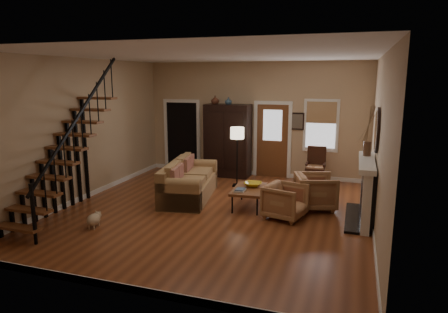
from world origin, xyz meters
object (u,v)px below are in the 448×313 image
(coffee_table, at_px, (249,197))
(armchair_left, at_px, (285,201))
(armchair_right, at_px, (316,192))
(side_chair, at_px, (315,166))
(sofa, at_px, (189,181))
(floor_lamp, at_px, (237,157))
(armoire, at_px, (228,141))

(coffee_table, distance_m, armchair_left, 1.00)
(armchair_right, height_order, side_chair, side_chair)
(sofa, relative_size, side_chair, 2.23)
(armchair_right, bearing_deg, side_chair, -11.66)
(floor_lamp, relative_size, side_chair, 1.55)
(armoire, distance_m, coffee_table, 3.05)
(armchair_left, relative_size, floor_lamp, 0.49)
(armchair_right, bearing_deg, sofa, 74.81)
(armoire, distance_m, side_chair, 2.61)
(sofa, distance_m, armchair_left, 2.52)
(armoire, height_order, coffee_table, armoire)
(coffee_table, height_order, side_chair, side_chair)
(sofa, bearing_deg, armoire, 75.35)
(floor_lamp, bearing_deg, coffee_table, -64.71)
(side_chair, bearing_deg, armchair_left, -96.36)
(coffee_table, height_order, armchair_right, armchair_right)
(coffee_table, distance_m, floor_lamp, 1.86)
(armchair_right, xyz_separation_m, side_chair, (-0.21, 2.06, 0.12))
(coffee_table, relative_size, floor_lamp, 0.73)
(armchair_right, distance_m, floor_lamp, 2.55)
(armoire, xyz_separation_m, armchair_right, (2.76, -2.26, -0.66))
(armoire, distance_m, armchair_right, 3.63)
(armchair_left, height_order, side_chair, side_chair)
(floor_lamp, distance_m, side_chair, 2.14)
(side_chair, bearing_deg, coffee_table, -116.63)
(armchair_right, xyz_separation_m, floor_lamp, (-2.18, 1.25, 0.40))
(sofa, distance_m, side_chair, 3.51)
(coffee_table, xyz_separation_m, side_chair, (1.21, 2.41, 0.29))
(floor_lamp, xyz_separation_m, side_chair, (1.97, 0.80, -0.28))
(armchair_left, bearing_deg, side_chair, 8.05)
(armchair_left, distance_m, armchair_right, 0.96)
(armoire, bearing_deg, armchair_right, -39.24)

